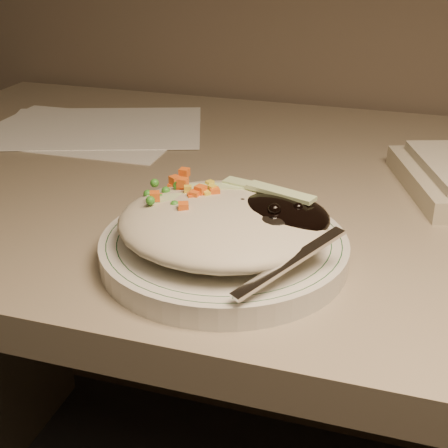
% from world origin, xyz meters
% --- Properties ---
extents(desk, '(1.40, 0.70, 0.74)m').
position_xyz_m(desk, '(0.00, 1.38, 0.54)').
color(desk, gray).
rests_on(desk, ground).
extents(plate, '(0.23, 0.23, 0.02)m').
position_xyz_m(plate, '(-0.11, 1.17, 0.75)').
color(plate, silver).
rests_on(plate, desk).
extents(plate_rim, '(0.22, 0.22, 0.00)m').
position_xyz_m(plate_rim, '(-0.11, 1.17, 0.76)').
color(plate_rim, '#144723').
rests_on(plate_rim, plate).
extents(meal, '(0.21, 0.19, 0.05)m').
position_xyz_m(meal, '(-0.11, 1.17, 0.78)').
color(meal, '#ADA48C').
rests_on(meal, plate).
extents(papers, '(0.35, 0.30, 0.00)m').
position_xyz_m(papers, '(-0.42, 1.49, 0.74)').
color(papers, white).
rests_on(papers, desk).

